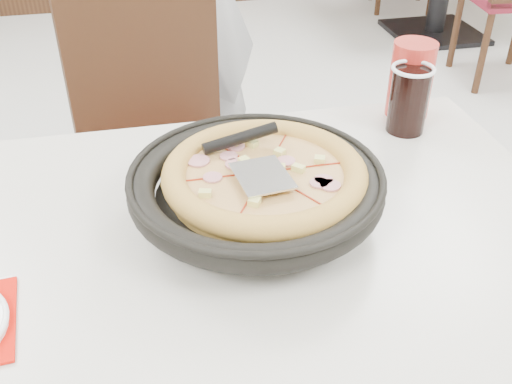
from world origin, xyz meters
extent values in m
cylinder|color=black|center=(-0.04, -0.18, 0.77)|extent=(0.12, 0.12, 0.04)
cylinder|color=black|center=(0.01, -0.20, 0.79)|extent=(0.34, 0.34, 0.01)
cylinder|color=gold|center=(0.03, -0.19, 0.81)|extent=(0.32, 0.32, 0.02)
cube|color=silver|center=(0.02, -0.22, 0.84)|extent=(0.09, 0.11, 0.00)
cylinder|color=black|center=(0.38, 0.03, 0.81)|extent=(0.08, 0.08, 0.13)
cylinder|color=#B2261E|center=(0.41, 0.10, 0.83)|extent=(0.09, 0.09, 0.16)
camera|label=1|loc=(-0.16, -0.97, 1.34)|focal=42.00mm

